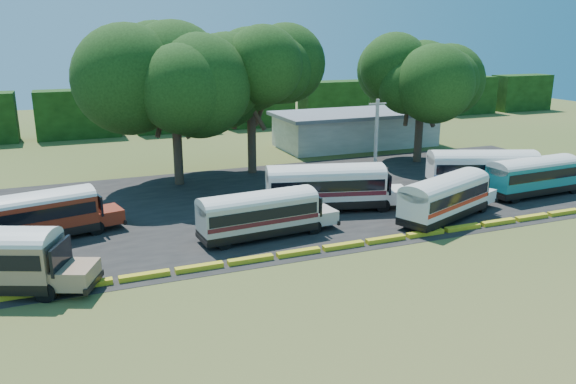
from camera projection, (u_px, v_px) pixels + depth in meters
name	position (u px, v px, depth m)	size (l,w,h in m)	color
ground	(328.00, 257.00, 33.09)	(160.00, 160.00, 0.00)	#324E1A
asphalt_strip	(273.00, 201.00, 44.17)	(64.00, 24.00, 0.02)	black
curb	(321.00, 249.00, 33.94)	(53.70, 0.45, 0.30)	gold
terminal_building	(356.00, 128.00, 65.79)	(19.00, 9.00, 4.00)	beige
treeline_backdrop	(173.00, 109.00, 75.16)	(130.00, 4.00, 6.00)	black
bus_red	(33.00, 214.00, 35.14)	(10.04, 4.50, 3.21)	black
bus_cream_west	(261.00, 212.00, 35.86)	(9.50, 3.05, 3.07)	black
bus_cream_east	(328.00, 184.00, 41.50)	(10.95, 5.14, 3.50)	black
bus_white_red	(446.00, 195.00, 39.26)	(9.97, 5.93, 3.22)	black
bus_white_blue	(485.00, 168.00, 46.49)	(10.88, 6.25, 3.50)	black
bus_teal	(535.00, 174.00, 45.24)	(9.78, 2.90, 3.18)	black
tree_west	(174.00, 74.00, 46.75)	(11.88, 11.88, 13.91)	#3C2A1E
tree_center	(251.00, 70.00, 50.81)	(10.34, 10.34, 13.40)	#3C2A1E
tree_east	(422.00, 77.00, 55.60)	(9.68, 9.68, 12.19)	#3C2A1E
utility_pole	(376.00, 143.00, 47.33)	(1.60, 0.30, 7.52)	gray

